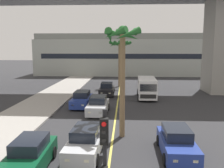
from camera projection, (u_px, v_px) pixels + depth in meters
sidewalk_left at (4, 129)px, 17.53m from camera, size 4.80×80.00×0.15m
lane_stripe_center at (117, 105)px, 25.01m from camera, size 0.14×56.00×0.01m
pier_building_backdrop at (122, 55)px, 52.52m from camera, size 36.63×8.04×8.75m
car_queue_front at (82, 100)px, 24.37m from camera, size 1.87×4.12×1.56m
car_queue_second at (30, 155)px, 11.78m from camera, size 1.93×4.15×1.56m
car_queue_third at (107, 89)px, 30.26m from camera, size 1.88×4.12×1.56m
car_queue_fourth at (86, 142)px, 13.44m from camera, size 1.96×4.16×1.56m
car_queue_fifth at (177, 142)px, 13.39m from camera, size 1.84×4.11×1.56m
car_queue_sixth at (98, 105)px, 21.89m from camera, size 1.88×4.12×1.56m
delivery_van at (147, 87)px, 28.35m from camera, size 2.25×5.29×2.36m
traffic_light_median_near at (105, 160)px, 7.01m from camera, size 0.24×0.37×4.20m
palm_tree_near_median at (120, 49)px, 36.38m from camera, size 3.49×3.55×7.00m
palm_tree_mid_median at (122, 50)px, 15.43m from camera, size 2.47×2.66×7.31m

